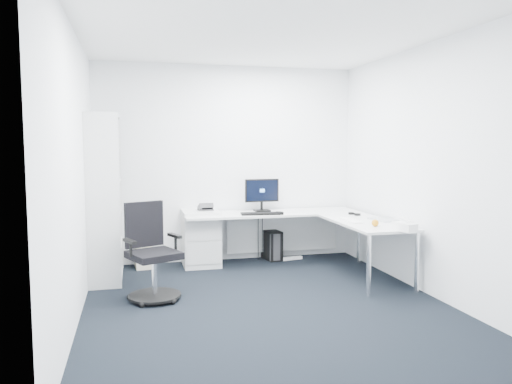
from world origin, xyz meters
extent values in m
plane|color=black|center=(0.00, 0.00, 0.00)|extent=(4.20, 4.20, 0.00)
plane|color=white|center=(0.00, 0.00, 2.70)|extent=(4.20, 4.20, 0.00)
cube|color=white|center=(0.00, 2.10, 1.35)|extent=(3.60, 0.02, 2.70)
cube|color=white|center=(0.00, -2.10, 1.35)|extent=(3.60, 0.02, 2.70)
cube|color=white|center=(-1.80, 0.00, 1.35)|extent=(0.02, 4.20, 2.70)
cube|color=white|center=(1.80, 0.00, 1.35)|extent=(0.02, 4.20, 2.70)
cube|color=silver|center=(-0.42, 1.87, 0.37)|extent=(0.48, 0.60, 0.74)
cube|color=black|center=(0.60, 1.97, 0.21)|extent=(0.25, 0.45, 0.41)
cube|color=beige|center=(-1.19, 1.95, 0.21)|extent=(0.23, 0.45, 0.41)
cube|color=white|center=(0.85, 1.84, 0.02)|extent=(0.36, 0.13, 0.04)
cube|color=black|center=(0.33, 1.55, 0.71)|extent=(0.52, 0.23, 0.02)
cube|color=black|center=(0.59, 1.51, 0.72)|extent=(0.08, 0.12, 0.04)
cube|color=white|center=(1.26, 0.76, 0.71)|extent=(0.16, 0.47, 0.02)
sphere|color=orange|center=(1.35, 0.31, 0.74)|extent=(0.08, 0.08, 0.08)
cube|color=white|center=(1.52, -0.03, 0.75)|extent=(0.19, 0.28, 0.09)
camera|label=1|loc=(-1.29, -4.75, 1.62)|focal=35.00mm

